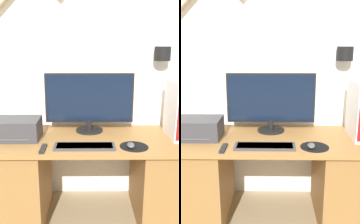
% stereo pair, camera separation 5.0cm
% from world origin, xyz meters
% --- Properties ---
extents(wall_back, '(6.40, 0.19, 2.70)m').
position_xyz_m(wall_back, '(-0.01, 0.74, 1.36)').
color(wall_back, white).
rests_on(wall_back, ground_plane).
extents(desk, '(1.75, 0.68, 0.71)m').
position_xyz_m(desk, '(0.00, 0.34, 0.37)').
color(desk, olive).
rests_on(desk, ground_plane).
extents(monitor, '(0.75, 0.23, 0.50)m').
position_xyz_m(monitor, '(-0.01, 0.53, 0.98)').
color(monitor, black).
rests_on(monitor, desk).
extents(keyboard, '(0.45, 0.14, 0.02)m').
position_xyz_m(keyboard, '(-0.05, 0.15, 0.72)').
color(keyboard, '#3D3D42').
rests_on(keyboard, desk).
extents(mousepad, '(0.21, 0.21, 0.00)m').
position_xyz_m(mousepad, '(0.31, 0.16, 0.71)').
color(mousepad, black).
rests_on(mousepad, desk).
extents(mouse, '(0.05, 0.09, 0.03)m').
position_xyz_m(mouse, '(0.29, 0.14, 0.73)').
color(mouse, '#4C4C51').
rests_on(mouse, mousepad).
extents(printer, '(0.40, 0.27, 0.16)m').
position_xyz_m(printer, '(-0.61, 0.35, 0.79)').
color(printer, '#38383D').
rests_on(printer, desk).
extents(remote_control, '(0.04, 0.16, 0.02)m').
position_xyz_m(remote_control, '(-0.35, 0.11, 0.71)').
color(remote_control, black).
rests_on(remote_control, desk).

